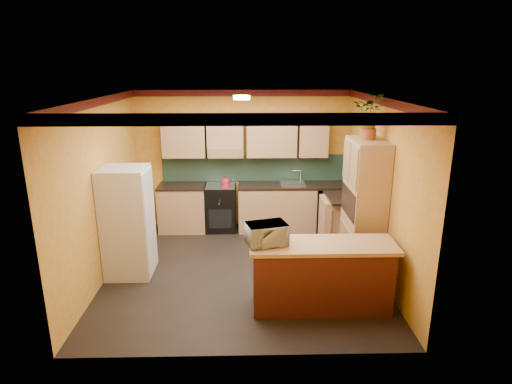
% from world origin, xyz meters
% --- Properties ---
extents(room_shell, '(4.24, 4.24, 2.72)m').
position_xyz_m(room_shell, '(0.02, 0.28, 2.09)').
color(room_shell, black).
rests_on(room_shell, ground).
extents(base_cabinets_back, '(3.65, 0.60, 0.88)m').
position_xyz_m(base_cabinets_back, '(0.19, 1.80, 0.44)').
color(base_cabinets_back, tan).
rests_on(base_cabinets_back, ground).
extents(countertop_back, '(3.65, 0.62, 0.04)m').
position_xyz_m(countertop_back, '(0.19, 1.80, 0.90)').
color(countertop_back, black).
rests_on(countertop_back, base_cabinets_back).
extents(stove, '(0.58, 0.58, 0.91)m').
position_xyz_m(stove, '(-0.44, 1.80, 0.46)').
color(stove, black).
rests_on(stove, ground).
extents(kettle, '(0.21, 0.21, 0.18)m').
position_xyz_m(kettle, '(-0.34, 1.75, 1.00)').
color(kettle, red).
rests_on(kettle, stove).
extents(sink, '(0.48, 0.40, 0.03)m').
position_xyz_m(sink, '(0.96, 1.80, 0.94)').
color(sink, silver).
rests_on(sink, countertop_back).
extents(base_cabinets_right, '(0.60, 0.80, 0.88)m').
position_xyz_m(base_cabinets_right, '(1.80, 0.96, 0.44)').
color(base_cabinets_right, tan).
rests_on(base_cabinets_right, ground).
extents(countertop_right, '(0.62, 0.80, 0.04)m').
position_xyz_m(countertop_right, '(1.80, 0.96, 0.90)').
color(countertop_right, black).
rests_on(countertop_right, base_cabinets_right).
extents(fridge, '(0.68, 0.66, 1.70)m').
position_xyz_m(fridge, '(-1.75, -0.05, 0.85)').
color(fridge, silver).
rests_on(fridge, ground).
extents(pantry, '(0.48, 0.90, 2.10)m').
position_xyz_m(pantry, '(1.85, -0.07, 1.05)').
color(pantry, tan).
rests_on(pantry, ground).
extents(fern_pot, '(0.22, 0.22, 0.16)m').
position_xyz_m(fern_pot, '(1.85, -0.02, 2.18)').
color(fern_pot, brown).
rests_on(fern_pot, pantry).
extents(fern, '(0.57, 0.54, 0.51)m').
position_xyz_m(fern, '(1.85, -0.02, 2.51)').
color(fern, tan).
rests_on(fern, fern_pot).
extents(breakfast_bar, '(1.80, 0.55, 0.88)m').
position_xyz_m(breakfast_bar, '(1.05, -1.11, 0.44)').
color(breakfast_bar, '#532513').
rests_on(breakfast_bar, ground).
extents(bar_top, '(1.90, 0.65, 0.05)m').
position_xyz_m(bar_top, '(1.05, -1.11, 0.91)').
color(bar_top, tan).
rests_on(bar_top, breakfast_bar).
extents(microwave, '(0.58, 0.47, 0.28)m').
position_xyz_m(microwave, '(0.32, -1.11, 1.07)').
color(microwave, silver).
rests_on(microwave, bar_top).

